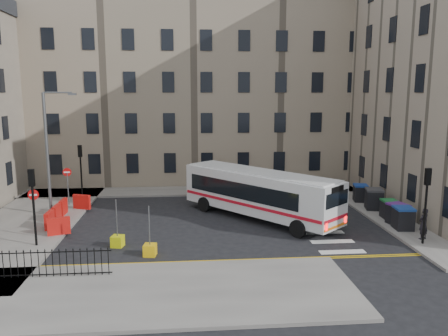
{
  "coord_description": "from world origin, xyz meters",
  "views": [
    {
      "loc": [
        -3.96,
        -26.91,
        8.14
      ],
      "look_at": [
        -1.42,
        2.69,
        3.0
      ],
      "focal_mm": 35.0,
      "sensor_mm": 36.0,
      "label": 1
    }
  ],
  "objects": [
    {
      "name": "wheelie_bin_a",
      "position": [
        8.76,
        -2.97,
        0.82
      ],
      "size": [
        1.16,
        1.3,
        1.33
      ],
      "rotation": [
        0.0,
        0.0,
        -0.1
      ],
      "color": "black",
      "rests_on": "pavement_east"
    },
    {
      "name": "wheelie_bin_b",
      "position": [
        8.89,
        -2.04,
        0.8
      ],
      "size": [
        1.26,
        1.37,
        1.29
      ],
      "rotation": [
        0.0,
        0.0,
        0.25
      ],
      "color": "black",
      "rests_on": "pavement_east"
    },
    {
      "name": "bollard_yellow",
      "position": [
        -7.73,
        -4.18,
        0.3
      ],
      "size": [
        0.72,
        0.72,
        0.6
      ],
      "primitive_type": "cube",
      "rotation": [
        0.0,
        0.0,
        -0.23
      ],
      "color": "#CACC0B",
      "rests_on": "ground"
    },
    {
      "name": "wheelie_bin_d",
      "position": [
        8.93,
        1.53,
        0.87
      ],
      "size": [
        1.41,
        1.54,
        1.44
      ],
      "rotation": [
        0.0,
        0.0,
        -0.25
      ],
      "color": "black",
      "rests_on": "pavement_east"
    },
    {
      "name": "wheelie_bin_e",
      "position": [
        8.88,
        3.76,
        0.78
      ],
      "size": [
        1.2,
        1.31,
        1.25
      ],
      "rotation": [
        0.0,
        0.0,
        -0.21
      ],
      "color": "black",
      "rests_on": "pavement_east"
    },
    {
      "name": "pavement_west",
      "position": [
        -14.0,
        1.0,
        0.07
      ],
      "size": [
        6.0,
        22.0,
        0.15
      ],
      "primitive_type": "cube",
      "color": "slate",
      "rests_on": "ground"
    },
    {
      "name": "roadworks_barriers",
      "position": [
        -11.84,
        0.5,
        0.65
      ],
      "size": [
        1.66,
        6.26,
        1.0
      ],
      "color": "red",
      "rests_on": "pavement_west"
    },
    {
      "name": "pavement_sw",
      "position": [
        -7.0,
        -10.0,
        0.07
      ],
      "size": [
        20.0,
        6.0,
        0.15
      ],
      "primitive_type": "cube",
      "color": "slate",
      "rests_on": "ground"
    },
    {
      "name": "streetlamp",
      "position": [
        -13.0,
        2.0,
        4.34
      ],
      "size": [
        0.5,
        0.22,
        8.14
      ],
      "color": "#595B5E",
      "rests_on": "pavement_west"
    },
    {
      "name": "iron_railings",
      "position": [
        -11.25,
        -8.2,
        0.75
      ],
      "size": [
        7.8,
        0.04,
        1.2
      ],
      "color": "black",
      "rests_on": "pavement_sw"
    },
    {
      "name": "pavement_east",
      "position": [
        9.0,
        4.0,
        0.07
      ],
      "size": [
        2.4,
        26.0,
        0.15
      ],
      "primitive_type": "cube",
      "color": "slate",
      "rests_on": "ground"
    },
    {
      "name": "pavement_north",
      "position": [
        -6.0,
        8.6,
        0.07
      ],
      "size": [
        36.0,
        3.2,
        0.15
      ],
      "primitive_type": "cube",
      "color": "slate",
      "rests_on": "ground"
    },
    {
      "name": "pedestrian",
      "position": [
        8.96,
        -4.82,
        1.02
      ],
      "size": [
        0.75,
        0.63,
        1.74
      ],
      "primitive_type": "imported",
      "rotation": [
        0.0,
        0.0,
        3.54
      ],
      "color": "black",
      "rests_on": "pavement_east"
    },
    {
      "name": "traffic_light_nw",
      "position": [
        -12.0,
        6.5,
        2.87
      ],
      "size": [
        0.28,
        0.22,
        4.1
      ],
      "color": "black",
      "rests_on": "pavement_west"
    },
    {
      "name": "traffic_light_sw",
      "position": [
        -12.0,
        -4.0,
        2.87
      ],
      "size": [
        0.28,
        0.22,
        4.1
      ],
      "color": "black",
      "rests_on": "pavement_west"
    },
    {
      "name": "bollard_chevron",
      "position": [
        -5.89,
        -5.68,
        0.3
      ],
      "size": [
        0.69,
        0.69,
        0.6
      ],
      "primitive_type": "cube",
      "rotation": [
        0.0,
        0.0,
        -0.16
      ],
      "color": "yellow",
      "rests_on": "ground"
    },
    {
      "name": "bus",
      "position": [
        0.63,
        0.35,
        1.78
      ],
      "size": [
        9.31,
        10.27,
        3.09
      ],
      "rotation": [
        0.0,
        0.0,
        0.71
      ],
      "color": "silver",
      "rests_on": "ground"
    },
    {
      "name": "no_entry_north",
      "position": [
        -12.5,
        4.5,
        2.08
      ],
      "size": [
        0.6,
        0.08,
        3.0
      ],
      "color": "#595B5E",
      "rests_on": "pavement_west"
    },
    {
      "name": "no_entry_south",
      "position": [
        -12.5,
        -2.5,
        2.08
      ],
      "size": [
        0.6,
        0.08,
        3.0
      ],
      "color": "#595B5E",
      "rests_on": "pavement_west"
    },
    {
      "name": "terrace_north",
      "position": [
        -7.0,
        15.5,
        8.62
      ],
      "size": [
        38.3,
        10.8,
        17.2
      ],
      "color": "gray",
      "rests_on": "ground"
    },
    {
      "name": "ground",
      "position": [
        0.0,
        0.0,
        0.0
      ],
      "size": [
        120.0,
        120.0,
        0.0
      ],
      "primitive_type": "plane",
      "color": "black",
      "rests_on": "ground"
    },
    {
      "name": "traffic_light_east",
      "position": [
        8.6,
        -5.5,
        2.87
      ],
      "size": [
        0.28,
        0.22,
        4.1
      ],
      "color": "black",
      "rests_on": "pavement_east"
    },
    {
      "name": "wheelie_bin_c",
      "position": [
        9.0,
        -0.65,
        0.74
      ],
      "size": [
        0.99,
        1.12,
        1.18
      ],
      "rotation": [
        0.0,
        0.0,
        -0.05
      ],
      "color": "black",
      "rests_on": "pavement_east"
    }
  ]
}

